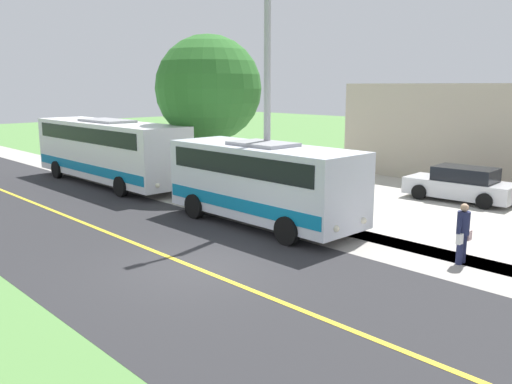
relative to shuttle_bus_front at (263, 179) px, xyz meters
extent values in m
plane|color=#548442|center=(4.53, 2.04, -1.59)|extent=(120.00, 120.00, 0.00)
cube|color=#28282B|center=(4.53, 2.04, -1.59)|extent=(8.00, 100.00, 0.01)
cube|color=#9E9991|center=(-0.67, 2.04, -1.59)|extent=(2.40, 100.00, 0.01)
cube|color=#B2ADA3|center=(-7.87, 5.04, -1.59)|extent=(14.00, 36.00, 0.01)
cube|color=gold|center=(4.53, 2.04, -1.58)|extent=(0.16, 100.00, 0.00)
cube|color=silver|center=(0.00, 0.00, -0.03)|extent=(2.47, 7.49, 2.42)
cube|color=#0C72A5|center=(0.00, 0.00, -0.69)|extent=(2.51, 7.34, 0.44)
cube|color=black|center=(0.00, 0.00, 0.63)|extent=(2.51, 6.74, 0.70)
cube|color=gray|center=(0.00, 0.00, 1.24)|extent=(1.48, 2.25, 0.12)
cylinder|color=black|center=(-1.23, 2.32, -1.14)|extent=(0.25, 0.90, 0.90)
cylinder|color=black|center=(1.23, 2.32, -1.14)|extent=(0.25, 0.90, 0.90)
cylinder|color=black|center=(-1.23, -2.32, -1.14)|extent=(0.25, 0.90, 0.90)
cylinder|color=black|center=(1.23, -2.32, -1.14)|extent=(0.25, 0.90, 0.90)
sphere|color=#F2EACC|center=(-0.68, 3.76, -0.89)|extent=(0.20, 0.20, 0.20)
sphere|color=#F2EACC|center=(0.68, 3.76, -0.89)|extent=(0.20, 0.20, 0.20)
cube|color=white|center=(-0.03, -10.93, 0.10)|extent=(2.53, 10.63, 2.70)
cube|color=#0C72A5|center=(-0.03, -10.93, -0.69)|extent=(2.57, 10.42, 0.44)
cube|color=black|center=(-0.03, -10.93, 0.90)|extent=(2.57, 9.57, 0.70)
cube|color=gray|center=(-0.03, -10.93, 1.51)|extent=(1.52, 3.19, 0.12)
cylinder|color=black|center=(-1.30, -7.64, -1.14)|extent=(0.25, 0.90, 0.90)
cylinder|color=black|center=(1.23, -7.64, -1.14)|extent=(0.25, 0.90, 0.90)
cylinder|color=black|center=(-1.30, -14.23, -1.14)|extent=(0.25, 0.90, 0.90)
cylinder|color=black|center=(1.23, -14.23, -1.14)|extent=(0.25, 0.90, 0.90)
sphere|color=#F2EACC|center=(-0.73, -5.60, -0.89)|extent=(0.20, 0.20, 0.20)
sphere|color=#F2EACC|center=(0.66, -5.60, -0.89)|extent=(0.20, 0.20, 0.20)
cylinder|color=#1E2347|center=(-1.07, 6.79, -1.18)|extent=(0.18, 0.18, 0.82)
cylinder|color=#1E2347|center=(-0.87, 6.79, -1.18)|extent=(0.18, 0.18, 0.82)
cylinder|color=#1E2347|center=(-0.97, 6.79, -0.45)|extent=(0.34, 0.34, 0.65)
sphere|color=tan|center=(-0.97, 6.79, -0.02)|extent=(0.22, 0.22, 0.22)
cylinder|color=#1E2347|center=(-1.15, 6.79, -0.42)|extent=(0.28, 0.10, 0.58)
cube|color=beige|center=(-1.23, 6.84, -0.83)|extent=(0.20, 0.12, 0.28)
cylinder|color=#1E2347|center=(-0.79, 6.79, -0.42)|extent=(0.28, 0.10, 0.58)
cube|color=white|center=(-0.71, 6.84, -0.83)|extent=(0.20, 0.12, 0.28)
cylinder|color=#9E9EA3|center=(-0.47, -0.26, 2.90)|extent=(0.24, 0.24, 8.98)
cube|color=silver|center=(-8.73, 2.98, -1.06)|extent=(2.12, 4.52, 0.70)
cube|color=black|center=(-8.75, 3.18, -0.43)|extent=(1.70, 2.53, 0.57)
cylinder|color=black|center=(-7.73, 1.69, -1.27)|extent=(0.27, 0.65, 0.64)
cylinder|color=black|center=(-9.53, 1.55, -1.27)|extent=(0.27, 0.65, 0.64)
cylinder|color=black|center=(-7.93, 4.41, -1.27)|extent=(0.27, 0.65, 0.64)
cylinder|color=black|center=(-9.73, 4.27, -1.27)|extent=(0.27, 0.65, 0.64)
cylinder|color=#4C3826|center=(-2.87, -6.51, -0.18)|extent=(0.36, 0.36, 2.83)
sphere|color=#2D6B28|center=(-2.87, -6.51, 3.06)|extent=(4.87, 4.87, 4.87)
camera|label=1|loc=(12.72, 13.00, 3.22)|focal=37.33mm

